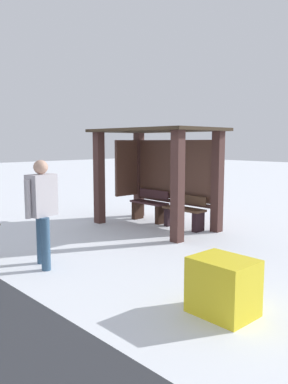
{
  "coord_description": "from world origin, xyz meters",
  "views": [
    {
      "loc": [
        6.26,
        -6.3,
        1.97
      ],
      "look_at": [
        0.36,
        -0.7,
        0.92
      ],
      "focal_mm": 36.21,
      "sensor_mm": 36.0,
      "label": 1
    }
  ],
  "objects_px": {
    "bus_shelter": "(158,161)",
    "bench_left_inside": "(150,207)",
    "bench_center_inside": "(184,213)",
    "grit_bin": "(223,286)",
    "person_walking": "(42,205)"
  },
  "relations": [
    {
      "from": "bench_center_inside",
      "to": "grit_bin",
      "type": "height_order",
      "value": "bench_center_inside"
    },
    {
      "from": "person_walking",
      "to": "grit_bin",
      "type": "relative_size",
      "value": 2.43
    },
    {
      "from": "grit_bin",
      "to": "bus_shelter",
      "type": "bearing_deg",
      "value": 143.34
    },
    {
      "from": "bus_shelter",
      "to": "grit_bin",
      "type": "relative_size",
      "value": 4.25
    },
    {
      "from": "person_walking",
      "to": "bench_center_inside",
      "type": "bearing_deg",
      "value": 93.94
    },
    {
      "from": "bench_left_inside",
      "to": "person_walking",
      "type": "distance_m",
      "value": 4.03
    },
    {
      "from": "bus_shelter",
      "to": "bench_center_inside",
      "type": "bearing_deg",
      "value": 16.2
    },
    {
      "from": "bench_center_inside",
      "to": "bench_left_inside",
      "type": "bearing_deg",
      "value": 180.0
    },
    {
      "from": "person_walking",
      "to": "grit_bin",
      "type": "height_order",
      "value": "person_walking"
    },
    {
      "from": "bus_shelter",
      "to": "grit_bin",
      "type": "height_order",
      "value": "bus_shelter"
    },
    {
      "from": "bench_left_inside",
      "to": "bench_center_inside",
      "type": "relative_size",
      "value": 1.0
    },
    {
      "from": "bus_shelter",
      "to": "bench_center_inside",
      "type": "xyz_separation_m",
      "value": [
        0.67,
        0.19,
        -1.19
      ]
    },
    {
      "from": "bus_shelter",
      "to": "bench_left_inside",
      "type": "height_order",
      "value": "bus_shelter"
    },
    {
      "from": "bench_center_inside",
      "to": "person_walking",
      "type": "relative_size",
      "value": 0.61
    },
    {
      "from": "bench_left_inside",
      "to": "grit_bin",
      "type": "xyz_separation_m",
      "value": [
        4.37,
        -3.09,
        -0.03
      ]
    }
  ]
}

